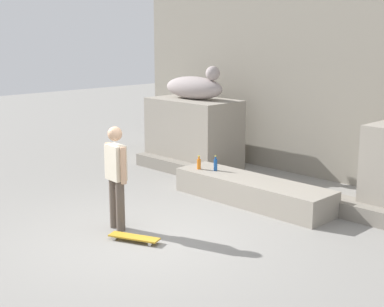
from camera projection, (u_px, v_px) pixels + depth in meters
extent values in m
plane|color=gray|center=(147.00, 237.00, 8.52)|extent=(40.00, 40.00, 0.00)
cube|color=gray|center=(337.00, 52.00, 11.53)|extent=(10.95, 0.60, 5.39)
cube|color=gray|center=(194.00, 133.00, 12.90)|extent=(2.10, 1.25, 1.59)
ellipsoid|color=#A29593|center=(194.00, 88.00, 12.67)|extent=(1.64, 0.70, 0.52)
sphere|color=#A29593|center=(213.00, 73.00, 12.25)|extent=(0.32, 0.32, 0.32)
cube|color=gray|center=(252.00, 191.00, 10.21)|extent=(3.19, 0.85, 0.46)
cylinder|color=brown|center=(114.00, 203.00, 8.89)|extent=(0.14, 0.14, 0.82)
cylinder|color=brown|center=(120.00, 206.00, 8.74)|extent=(0.14, 0.14, 0.82)
cube|color=beige|center=(116.00, 162.00, 8.67)|extent=(0.38, 0.24, 0.56)
sphere|color=tan|center=(115.00, 134.00, 8.57)|extent=(0.23, 0.23, 0.23)
cylinder|color=tan|center=(108.00, 160.00, 8.84)|extent=(0.09, 0.09, 0.58)
cylinder|color=tan|center=(123.00, 166.00, 8.50)|extent=(0.09, 0.09, 0.58)
cube|color=gold|center=(134.00, 237.00, 8.35)|extent=(0.82, 0.49, 0.02)
cylinder|color=white|center=(154.00, 241.00, 8.31)|extent=(0.06, 0.05, 0.06)
cylinder|color=white|center=(150.00, 244.00, 8.18)|extent=(0.06, 0.05, 0.06)
cylinder|color=white|center=(119.00, 235.00, 8.53)|extent=(0.06, 0.05, 0.06)
cylinder|color=white|center=(115.00, 238.00, 8.41)|extent=(0.06, 0.05, 0.06)
cylinder|color=#194C99|center=(215.00, 165.00, 10.77)|extent=(0.07, 0.07, 0.22)
cylinder|color=#194C99|center=(216.00, 158.00, 10.74)|extent=(0.03, 0.03, 0.06)
cylinder|color=yellow|center=(216.00, 156.00, 10.73)|extent=(0.04, 0.04, 0.01)
cylinder|color=orange|center=(199.00, 164.00, 10.88)|extent=(0.08, 0.08, 0.20)
cylinder|color=orange|center=(199.00, 158.00, 10.85)|extent=(0.04, 0.04, 0.06)
cylinder|color=yellow|center=(199.00, 156.00, 10.85)|extent=(0.04, 0.04, 0.01)
cube|color=gray|center=(272.00, 189.00, 10.66)|extent=(7.69, 0.50, 0.27)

